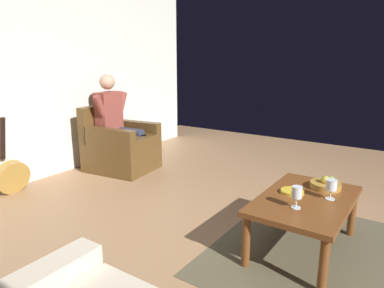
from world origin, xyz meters
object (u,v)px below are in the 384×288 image
Objects in this scene: person_seated at (116,120)px; fruit_bowl at (326,184)px; wine_glass_far at (297,194)px; armchair at (119,147)px; coffee_table at (305,205)px; wine_glass_near at (331,186)px; guitar at (11,174)px; decorative_dish at (292,192)px.

fruit_bowl is at bearing 75.52° from person_seated.
wine_glass_far is (0.91, 2.69, -0.13)m from person_seated.
person_seated reaches higher than armchair.
wine_glass_near reaches higher than coffee_table.
armchair is 0.91× the size of guitar.
fruit_bowl reaches higher than coffee_table.
guitar is at bearing -82.85° from wine_glass_far.
fruit_bowl is at bearing -159.42° from wine_glass_near.
armchair is 1.35m from guitar.
wine_glass_far is at bearing 97.15° from guitar.
armchair is 2.82m from wine_glass_far.
armchair is at bearing 163.81° from guitar.
decorative_dish is (0.25, -0.20, -0.02)m from fruit_bowl.
person_seated is 1.41m from guitar.
guitar is 3.29m from wine_glass_near.
wine_glass_near is 0.96× the size of wine_glass_far.
armchair reaches higher than wine_glass_near.
guitar is 3.26m from fruit_bowl.
wine_glass_near is at bearing 97.28° from decorative_dish.
armchair is at bearing -98.22° from fruit_bowl.
person_seated is 2.92m from wine_glass_near.
guitar reaches higher than wine_glass_far.
coffee_table is 0.28m from wine_glass_far.
armchair is 5.58× the size of wine_glass_far.
wine_glass_far is 0.90× the size of decorative_dish.
guitar is (1.29, -0.38, -0.08)m from armchair.
guitar is at bearing -74.02° from fruit_bowl.
guitar is 3.00m from decorative_dish.
wine_glass_far is (-0.38, 3.04, 0.32)m from guitar.
guitar is 3.08m from wine_glass_far.
armchair is 5.00× the size of decorative_dish.
armchair is at bearing -104.51° from coffee_table.
coffee_table is 6.66× the size of wine_glass_near.
person_seated reaches higher than wine_glass_far.
fruit_bowl is 1.36× the size of decorative_dish.
person_seated is at bearing -90.00° from armchair.
wine_glass_near is at bearing 115.98° from coffee_table.
guitar is 6.37× the size of wine_glass_near.
wine_glass_far is 0.30m from decorative_dish.
guitar reaches higher than fruit_bowl.
wine_glass_near is 0.86× the size of decorative_dish.
coffee_table is at bearing 177.48° from wine_glass_far.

